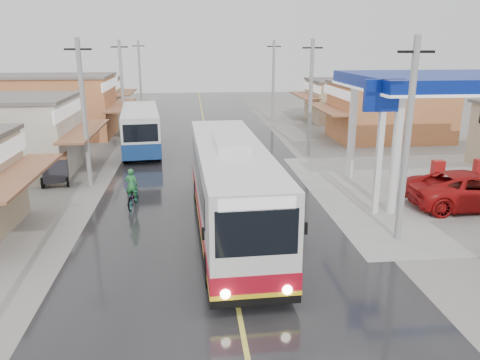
% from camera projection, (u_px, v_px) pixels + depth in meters
% --- Properties ---
extents(ground, '(120.00, 120.00, 0.00)m').
position_uv_depth(ground, '(227.00, 246.00, 18.43)').
color(ground, slate).
rests_on(ground, ground).
extents(road, '(12.00, 90.00, 0.02)m').
position_uv_depth(road, '(210.00, 157.00, 32.75)').
color(road, black).
rests_on(road, ground).
extents(centre_line, '(0.15, 90.00, 0.01)m').
position_uv_depth(centre_line, '(210.00, 157.00, 32.74)').
color(centre_line, '#D8CC4C').
rests_on(centre_line, road).
extents(shopfronts_left, '(11.00, 44.00, 5.20)m').
position_uv_depth(shopfronts_left, '(32.00, 152.00, 34.32)').
color(shopfronts_left, tan).
rests_on(shopfronts_left, ground).
extents(shopfronts_right, '(11.00, 44.00, 4.80)m').
position_uv_depth(shopfronts_right, '(436.00, 162.00, 31.38)').
color(shopfronts_right, '#B4AB9E').
rests_on(shopfronts_right, ground).
extents(utility_poles_left, '(1.60, 50.00, 8.00)m').
position_uv_depth(utility_poles_left, '(111.00, 157.00, 33.01)').
color(utility_poles_left, gray).
rests_on(utility_poles_left, ground).
extents(utility_poles_right, '(1.60, 36.00, 8.00)m').
position_uv_depth(utility_poles_right, '(308.00, 155.00, 33.45)').
color(utility_poles_right, gray).
rests_on(utility_poles_right, ground).
extents(coach_bus, '(3.25, 13.04, 4.05)m').
position_uv_depth(coach_bus, '(231.00, 188.00, 19.31)').
color(coach_bus, silver).
rests_on(coach_bus, road).
extents(second_bus, '(3.47, 9.61, 3.12)m').
position_uv_depth(second_bus, '(141.00, 129.00, 34.22)').
color(second_bus, silver).
rests_on(second_bus, road).
extents(jeepney, '(6.36, 2.96, 1.76)m').
position_uv_depth(jeepney, '(473.00, 190.00, 22.59)').
color(jeepney, '#A21010').
rests_on(jeepney, ground).
extents(cyclist, '(0.84, 1.90, 1.99)m').
position_uv_depth(cyclist, '(133.00, 194.00, 22.66)').
color(cyclist, black).
rests_on(cyclist, ground).
extents(tricycle_near, '(1.92, 2.31, 1.70)m').
position_uv_depth(tricycle_near, '(55.00, 167.00, 26.39)').
color(tricycle_near, '#26262D').
rests_on(tricycle_near, ground).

